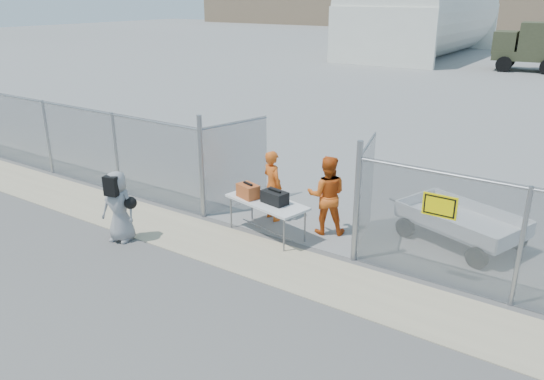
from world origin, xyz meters
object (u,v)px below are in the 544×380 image
Objects in this scene: security_worker_right at (327,195)px; visitor at (119,206)px; utility_trailer at (460,226)px; security_worker_left at (273,186)px; folding_table at (267,218)px.

security_worker_right is 1.14× the size of visitor.
utility_trailer is at bearing 175.93° from security_worker_right.
security_worker_left is 1.41m from security_worker_right.
security_worker_right reaches higher than utility_trailer.
folding_table is 3.22m from visitor.
utility_trailer is (6.18, 4.01, -0.39)m from visitor.
visitor is at bearing 75.49° from security_worker_left.
utility_trailer is at bearing -140.86° from security_worker_left.
folding_table is 0.59× the size of utility_trailer.
security_worker_left reaches higher than folding_table.
visitor is at bearing 11.16° from security_worker_right.
security_worker_left is 3.50m from visitor.
folding_table is at bearing 11.80° from security_worker_right.
security_worker_left is 0.94× the size of security_worker_right.
security_worker_left is 4.27m from utility_trailer.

